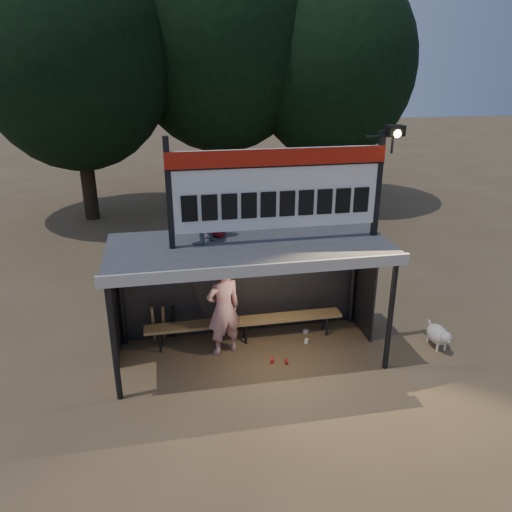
{
  "coord_description": "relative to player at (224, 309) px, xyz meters",
  "views": [
    {
      "loc": [
        -1.46,
        -8.21,
        5.34
      ],
      "look_at": [
        0.2,
        0.4,
        1.9
      ],
      "focal_mm": 35.0,
      "sensor_mm": 36.0,
      "label": 1
    }
  ],
  "objects": [
    {
      "name": "tree_right",
      "position": [
        5.47,
        10.29,
        4.24
      ],
      "size": [
        6.08,
        6.08,
        8.72
      ],
      "color": "#312315",
      "rests_on": "ground"
    },
    {
      "name": "child_b",
      "position": [
        -0.06,
        0.27,
        1.87
      ],
      "size": [
        0.58,
        0.54,
        1.0
      ],
      "primitive_type": "imported",
      "rotation": [
        0.0,
        0.0,
        2.55
      ],
      "color": "maroon",
      "rests_on": "dugout_shelter"
    },
    {
      "name": "ground",
      "position": [
        0.47,
        -0.21,
        -0.95
      ],
      "size": [
        80.0,
        80.0,
        0.0
      ],
      "primitive_type": "plane",
      "color": "brown",
      "rests_on": "ground"
    },
    {
      "name": "tree_mid",
      "position": [
        1.47,
        11.29,
        5.22
      ],
      "size": [
        7.22,
        7.22,
        10.36
      ],
      "color": "black",
      "rests_on": "ground"
    },
    {
      "name": "player",
      "position": [
        0.0,
        0.0,
        0.0
      ],
      "size": [
        0.8,
        0.65,
        1.89
      ],
      "primitive_type": "imported",
      "rotation": [
        0.0,
        0.0,
        3.46
      ],
      "color": "white",
      "rests_on": "ground"
    },
    {
      "name": "dog",
      "position": [
        4.19,
        -0.64,
        -0.67
      ],
      "size": [
        0.36,
        0.81,
        0.49
      ],
      "color": "beige",
      "rests_on": "ground"
    },
    {
      "name": "tree_left",
      "position": [
        -3.53,
        9.79,
        4.57
      ],
      "size": [
        6.46,
        6.46,
        9.27
      ],
      "color": "black",
      "rests_on": "ground"
    },
    {
      "name": "dugout_shelter",
      "position": [
        0.47,
        0.04,
        0.9
      ],
      "size": [
        5.1,
        2.08,
        2.32
      ],
      "color": "#3E3E41",
      "rests_on": "ground"
    },
    {
      "name": "litter",
      "position": [
        1.07,
        -0.06,
        -0.91
      ],
      "size": [
        2.01,
        1.2,
        0.08
      ],
      "color": "red",
      "rests_on": "ground"
    },
    {
      "name": "child_a",
      "position": [
        -0.39,
        -0.02,
        1.95
      ],
      "size": [
        0.71,
        0.7,
        1.15
      ],
      "primitive_type": "imported",
      "rotation": [
        0.0,
        0.0,
        3.88
      ],
      "color": "gray",
      "rests_on": "dugout_shelter"
    },
    {
      "name": "scoreboard_assembly",
      "position": [
        1.02,
        -0.22,
        2.38
      ],
      "size": [
        4.1,
        0.27,
        1.99
      ],
      "color": "black",
      "rests_on": "dugout_shelter"
    },
    {
      "name": "bats",
      "position": [
        -1.15,
        0.61,
        -0.52
      ],
      "size": [
        0.48,
        0.33,
        0.84
      ],
      "color": "#9F7E4A",
      "rests_on": "ground"
    },
    {
      "name": "bench",
      "position": [
        0.47,
        0.34,
        -0.51
      ],
      "size": [
        4.0,
        0.35,
        0.48
      ],
      "color": "olive",
      "rests_on": "ground"
    }
  ]
}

